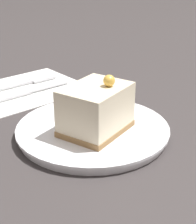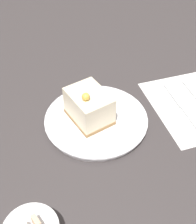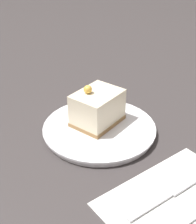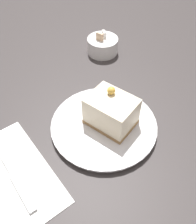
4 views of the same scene
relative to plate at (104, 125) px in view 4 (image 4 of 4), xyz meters
name	(u,v)px [view 4 (image 4 of 4)]	position (x,y,z in m)	size (l,w,h in m)	color
ground_plane	(99,116)	(0.01, 0.03, -0.01)	(4.00, 4.00, 0.00)	#383333
plate	(104,125)	(0.00, 0.00, 0.00)	(0.23, 0.23, 0.01)	white
cake_slice	(112,111)	(0.02, -0.01, 0.04)	(0.10, 0.11, 0.09)	#9E7547
napkin	(0,182)	(-0.23, 0.02, -0.01)	(0.19, 0.24, 0.00)	white
knife	(16,180)	(-0.21, 0.01, 0.00)	(0.02, 0.18, 0.00)	silver
sugar_bowl	(103,45)	(0.19, 0.22, 0.01)	(0.09, 0.09, 0.07)	white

